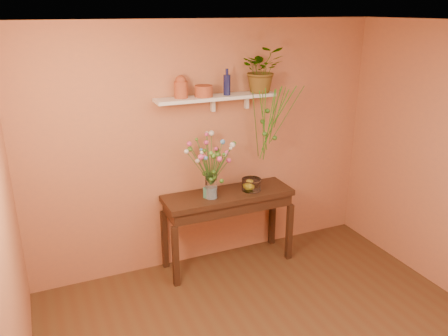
{
  "coord_description": "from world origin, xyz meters",
  "views": [
    {
      "loc": [
        -1.73,
        -2.43,
        2.8
      ],
      "look_at": [
        0.0,
        1.55,
        1.25
      ],
      "focal_mm": 36.08,
      "sensor_mm": 36.0,
      "label": 1
    }
  ],
  "objects": [
    {
      "name": "room",
      "position": [
        0.0,
        0.0,
        1.35
      ],
      "size": [
        4.04,
        4.04,
        2.7
      ],
      "color": "#4F331C",
      "rests_on": "ground"
    },
    {
      "name": "sideboard",
      "position": [
        0.14,
        1.75,
        0.75
      ],
      "size": [
        1.44,
        0.46,
        0.88
      ],
      "color": "#3B2014",
      "rests_on": "ground"
    },
    {
      "name": "wall_shelf",
      "position": [
        0.06,
        1.87,
        1.92
      ],
      "size": [
        1.3,
        0.24,
        0.19
      ],
      "color": "white",
      "rests_on": "room"
    },
    {
      "name": "terracotta_jug",
      "position": [
        -0.32,
        1.89,
        2.05
      ],
      "size": [
        0.16,
        0.16,
        0.23
      ],
      "color": "#A1442D",
      "rests_on": "wall_shelf"
    },
    {
      "name": "terracotta_pot",
      "position": [
        -0.09,
        1.87,
        1.99
      ],
      "size": [
        0.2,
        0.2,
        0.11
      ],
      "primitive_type": "cylinder",
      "rotation": [
        0.0,
        0.0,
        -0.07
      ],
      "color": "#A1442D",
      "rests_on": "wall_shelf"
    },
    {
      "name": "blue_bottle",
      "position": [
        0.17,
        1.86,
        2.05
      ],
      "size": [
        0.09,
        0.09,
        0.27
      ],
      "color": "#141744",
      "rests_on": "wall_shelf"
    },
    {
      "name": "spider_plant",
      "position": [
        0.57,
        1.86,
        2.18
      ],
      "size": [
        0.53,
        0.49,
        0.49
      ],
      "primitive_type": "imported",
      "rotation": [
        0.0,
        0.0,
        -0.28
      ],
      "color": "#34621E",
      "rests_on": "wall_shelf"
    },
    {
      "name": "plant_fronds",
      "position": [
        0.59,
        1.69,
        1.64
      ],
      "size": [
        0.68,
        0.35,
        0.83
      ],
      "color": "#34621E",
      "rests_on": "wall_shelf"
    },
    {
      "name": "glass_vase",
      "position": [
        -0.08,
        1.7,
        0.99
      ],
      "size": [
        0.13,
        0.13,
        0.27
      ],
      "color": "white",
      "rests_on": "sideboard"
    },
    {
      "name": "bouquet",
      "position": [
        -0.08,
        1.68,
        1.36
      ],
      "size": [
        0.61,
        0.54,
        0.55
      ],
      "color": "#386B28",
      "rests_on": "glass_vase"
    },
    {
      "name": "glass_bowl",
      "position": [
        0.41,
        1.72,
        0.94
      ],
      "size": [
        0.22,
        0.22,
        0.13
      ],
      "color": "white",
      "rests_on": "sideboard"
    },
    {
      "name": "lemon",
      "position": [
        0.4,
        1.74,
        0.92
      ],
      "size": [
        0.08,
        0.08,
        0.08
      ],
      "primitive_type": "sphere",
      "color": "yellow",
      "rests_on": "glass_bowl"
    },
    {
      "name": "carton",
      "position": [
        -0.13,
        1.72,
        0.94
      ],
      "size": [
        0.07,
        0.06,
        0.12
      ],
      "primitive_type": "cube",
      "rotation": [
        0.0,
        0.0,
        0.34
      ],
      "color": "teal",
      "rests_on": "sideboard"
    }
  ]
}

